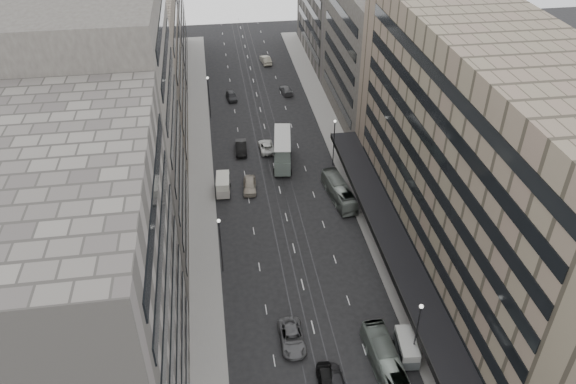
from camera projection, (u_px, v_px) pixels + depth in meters
ground at (314, 334)px, 63.52m from camera, size 220.00×220.00×0.00m
sidewalk_right at (343, 156)px, 95.35m from camera, size 4.00×125.00×0.15m
sidewalk_left at (201, 167)px, 92.44m from camera, size 4.00×125.00×0.15m
department_store at (489, 170)px, 64.06m from camera, size 19.20×60.00×30.00m
building_right_mid at (380, 54)px, 101.45m from camera, size 15.00×28.00×24.00m
building_left_a at (79, 316)px, 45.84m from camera, size 15.00×28.00×30.00m
building_left_b at (111, 135)px, 66.60m from camera, size 15.00×26.00×34.00m
building_left_c at (134, 79)px, 91.08m from camera, size 15.00×28.00×25.00m
building_left_d at (145, 9)px, 116.99m from camera, size 15.00×38.00×28.00m
lamp_right_near at (418, 326)px, 57.66m from camera, size 0.44×0.44×8.32m
lamp_right_far at (334, 137)px, 90.11m from camera, size 0.44×0.44×8.32m
lamp_left_near at (220, 239)px, 69.10m from camera, size 0.44×0.44×8.32m
lamp_left_far at (209, 92)px, 103.98m from camera, size 0.44×0.44×8.32m
bus_near at (386, 363)px, 58.47m from camera, size 2.82×10.46×2.89m
bus_far at (339, 191)px, 84.27m from camera, size 3.54×10.43×2.85m
double_decker at (282, 150)px, 91.74m from camera, size 3.93×9.59×5.10m
vw_microbus at (407, 347)px, 60.27m from camera, size 2.43×4.68×2.44m
panel_van at (223, 184)px, 85.55m from camera, size 2.43×4.57×2.80m
sedan_0 at (326, 381)px, 57.48m from camera, size 2.11×4.57×1.52m
sedan_2 at (292, 338)px, 62.07m from camera, size 2.66×5.72×1.59m
sedan_3 at (335, 380)px, 57.70m from camera, size 2.11×4.70×1.34m
sedan_4 at (250, 185)px, 86.61m from camera, size 2.43×5.14×1.70m
sedan_5 at (241, 148)px, 95.99m from camera, size 2.07×5.31×1.72m
sedan_6 at (266, 146)px, 96.58m from camera, size 2.60×5.32×1.45m
sedan_7 at (286, 90)px, 115.52m from camera, size 2.51×5.05×1.41m
sedan_8 at (231, 96)px, 113.05m from camera, size 2.32×4.73×1.55m
sedan_9 at (266, 60)px, 128.69m from camera, size 2.44×5.34×1.70m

